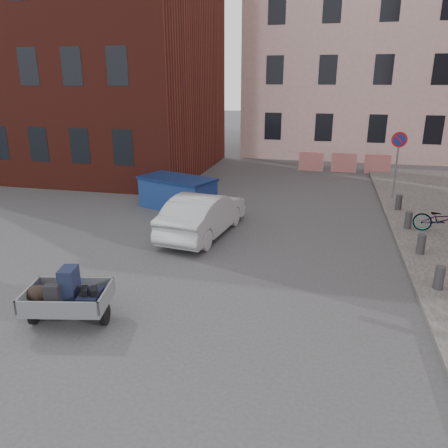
% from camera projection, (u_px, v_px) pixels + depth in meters
% --- Properties ---
extents(ground, '(120.00, 120.00, 0.00)m').
position_uv_depth(ground, '(174.00, 289.00, 10.31)').
color(ground, '#38383A').
rests_on(ground, ground).
extents(building_brick, '(12.00, 10.00, 14.00)m').
position_uv_depth(building_brick, '(87.00, 31.00, 22.06)').
color(building_brick, '#591E16').
rests_on(building_brick, ground).
extents(building_pink, '(16.00, 8.00, 14.00)m').
position_uv_depth(building_pink, '(380.00, 40.00, 27.10)').
color(building_pink, tan).
rests_on(building_pink, ground).
extents(far_building, '(6.00, 6.00, 8.00)m').
position_uv_depth(far_building, '(23.00, 89.00, 33.72)').
color(far_building, maroon).
rests_on(far_building, ground).
extents(no_parking_sign, '(0.60, 0.09, 2.65)m').
position_uv_depth(no_parking_sign, '(398.00, 151.00, 17.12)').
color(no_parking_sign, gray).
rests_on(no_parking_sign, sidewalk).
extents(bollards, '(0.22, 9.02, 0.55)m').
position_uv_depth(bollards, '(421.00, 244.00, 12.02)').
color(bollards, '#3A3A3D').
rests_on(bollards, sidewalk).
extents(barriers, '(4.70, 0.18, 1.00)m').
position_uv_depth(barriers, '(344.00, 163.00, 23.08)').
color(barriers, red).
rests_on(barriers, ground).
extents(trailer, '(1.79, 1.93, 1.20)m').
position_uv_depth(trailer, '(67.00, 297.00, 8.66)').
color(trailer, black).
rests_on(trailer, ground).
extents(dumpster, '(3.19, 2.40, 1.20)m').
position_uv_depth(dumpster, '(178.00, 193.00, 16.59)').
color(dumpster, navy).
rests_on(dumpster, ground).
extents(silver_car, '(1.98, 4.25, 1.35)m').
position_uv_depth(silver_car, '(203.00, 214.00, 13.72)').
color(silver_car, silver).
rests_on(silver_car, ground).
extents(bicycle, '(1.77, 1.03, 0.88)m').
position_uv_depth(bicycle, '(442.00, 220.00, 13.55)').
color(bicycle, black).
rests_on(bicycle, sidewalk).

